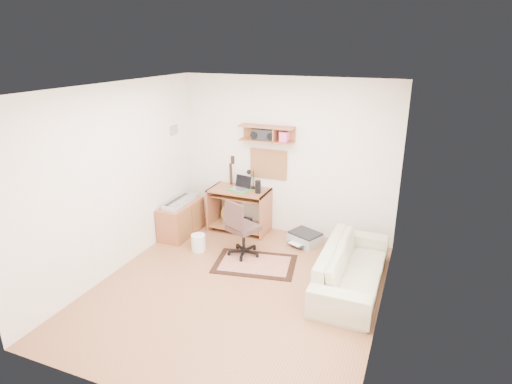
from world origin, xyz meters
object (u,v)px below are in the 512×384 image
at_px(task_chair, 244,228).
at_px(sofa, 353,261).
at_px(cabinet, 181,219).
at_px(desk, 240,210).
at_px(printer, 305,238).

height_order(task_chair, sofa, task_chair).
xyz_separation_m(cabinet, sofa, (2.96, -0.57, 0.10)).
bearing_deg(desk, printer, -3.10).
height_order(desk, cabinet, desk).
bearing_deg(desk, cabinet, -149.50).
distance_m(desk, printer, 1.23).
bearing_deg(sofa, printer, 42.37).
height_order(desk, sofa, sofa).
xyz_separation_m(desk, task_chair, (0.43, -0.80, 0.08)).
bearing_deg(task_chair, cabinet, -170.43).
relative_size(desk, printer, 2.08).
xyz_separation_m(task_chair, cabinet, (-1.28, 0.30, -0.18)).
relative_size(printer, sofa, 0.25).
xyz_separation_m(desk, cabinet, (-0.85, -0.50, -0.10)).
bearing_deg(sofa, desk, 63.05).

